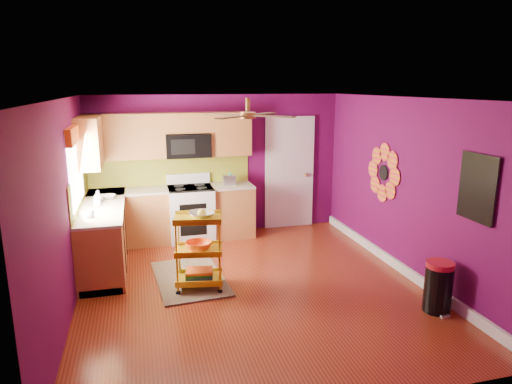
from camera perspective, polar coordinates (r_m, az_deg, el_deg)
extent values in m
plane|color=maroon|center=(6.30, -0.50, -11.75)|extent=(5.00, 5.00, 0.00)
cube|color=#560947|center=(8.27, -4.78, 3.39)|extent=(4.50, 0.04, 2.50)
cube|color=#560947|center=(3.62, 9.37, -9.85)|extent=(4.50, 0.04, 2.50)
cube|color=#560947|center=(5.77, -22.74, -1.95)|extent=(0.04, 5.00, 2.50)
cube|color=#560947|center=(6.77, 18.26, 0.56)|extent=(0.04, 5.00, 2.50)
cube|color=silver|center=(5.71, -0.55, 11.64)|extent=(4.50, 5.00, 0.04)
cube|color=white|center=(7.10, 17.37, -8.79)|extent=(0.05, 4.90, 0.14)
cube|color=#955628|center=(7.25, -18.43, -5.21)|extent=(0.60, 2.30, 0.90)
cube|color=#955628|center=(8.06, -10.26, -2.88)|extent=(2.80, 0.60, 0.90)
cube|color=beige|center=(7.12, -18.70, -1.61)|extent=(0.63, 2.30, 0.04)
cube|color=beige|center=(7.94, -10.40, 0.38)|extent=(2.80, 0.63, 0.04)
cube|color=black|center=(7.38, -18.20, -8.16)|extent=(0.54, 2.30, 0.10)
cube|color=black|center=(8.18, -10.15, -5.58)|extent=(2.80, 0.54, 0.10)
cube|color=white|center=(8.05, -8.12, -2.74)|extent=(0.76, 0.66, 0.92)
cube|color=black|center=(7.94, -8.23, 0.49)|extent=(0.76, 0.62, 0.03)
cube|color=white|center=(8.19, -8.48, 1.69)|extent=(0.76, 0.06, 0.18)
cube|color=black|center=(7.75, -7.83, -3.45)|extent=(0.45, 0.02, 0.55)
cube|color=#955628|center=(7.91, -16.13, 6.67)|extent=(1.32, 0.33, 0.75)
cube|color=#955628|center=(8.07, -3.31, 7.29)|extent=(0.72, 0.33, 0.75)
cube|color=#955628|center=(7.94, -8.63, 8.55)|extent=(0.76, 0.33, 0.34)
cube|color=#955628|center=(7.46, -20.02, 6.03)|extent=(0.33, 1.30, 0.75)
cube|color=black|center=(7.94, -8.51, 5.80)|extent=(0.76, 0.38, 0.40)
cube|color=olive|center=(8.17, -10.64, 2.69)|extent=(2.80, 0.01, 0.51)
cube|color=olive|center=(7.09, -21.20, 0.41)|extent=(0.01, 2.30, 0.51)
cube|color=white|center=(6.73, -21.63, 2.81)|extent=(0.03, 1.20, 1.00)
cube|color=orange|center=(6.66, -21.72, 6.80)|extent=(0.08, 1.35, 0.22)
cube|color=white|center=(8.62, 4.16, 2.28)|extent=(0.85, 0.04, 2.05)
cube|color=white|center=(8.60, 4.20, 2.26)|extent=(0.95, 0.02, 2.15)
sphere|color=#BF8C3F|center=(8.68, 6.27, 2.15)|extent=(0.07, 0.07, 0.07)
cylinder|color=black|center=(7.24, 15.64, 2.33)|extent=(0.01, 0.24, 0.24)
cube|color=#19A79C|center=(5.61, 26.00, 0.47)|extent=(0.03, 0.52, 0.72)
cube|color=black|center=(5.60, 25.89, 0.46)|extent=(0.01, 0.56, 0.76)
cylinder|color=#BF8C3F|center=(5.90, -1.03, 10.91)|extent=(0.06, 0.06, 0.16)
cylinder|color=#BF8C3F|center=(5.91, -1.02, 9.56)|extent=(0.20, 0.20, 0.08)
cube|color=#4C2D19|center=(6.24, 0.82, 9.75)|extent=(0.47, 0.47, 0.01)
cube|color=#4C2D19|center=(6.12, -4.11, 9.65)|extent=(0.47, 0.47, 0.01)
cube|color=#4C2D19|center=(5.59, -3.08, 9.33)|extent=(0.47, 0.47, 0.01)
cube|color=#4C2D19|center=(5.72, 2.28, 9.43)|extent=(0.47, 0.47, 0.01)
cube|color=black|center=(6.58, -8.29, -10.62)|extent=(1.02, 1.55, 0.02)
cylinder|color=gold|center=(5.94, -9.89, -8.12)|extent=(0.03, 0.03, 0.94)
cylinder|color=gold|center=(5.92, -4.59, -8.05)|extent=(0.03, 0.03, 0.94)
cylinder|color=gold|center=(6.29, -9.60, -6.87)|extent=(0.03, 0.03, 0.94)
cylinder|color=gold|center=(6.27, -4.62, -6.80)|extent=(0.03, 0.03, 0.94)
sphere|color=black|center=(6.13, -9.71, -12.32)|extent=(0.07, 0.07, 0.07)
sphere|color=black|center=(6.11, -4.51, -12.27)|extent=(0.07, 0.07, 0.07)
sphere|color=black|center=(6.47, -9.44, -10.88)|extent=(0.07, 0.07, 0.07)
sphere|color=black|center=(6.45, -4.53, -10.83)|extent=(0.07, 0.07, 0.07)
cube|color=gold|center=(5.96, -7.30, -3.40)|extent=(0.68, 0.54, 0.03)
cube|color=gold|center=(6.09, -7.18, -7.30)|extent=(0.68, 0.54, 0.03)
cube|color=gold|center=(6.24, -7.08, -10.74)|extent=(0.68, 0.54, 0.03)
imported|color=beige|center=(5.94, -6.78, -2.86)|extent=(0.39, 0.39, 0.08)
sphere|color=yellow|center=(5.93, -6.79, -2.63)|extent=(0.11, 0.11, 0.11)
imported|color=orange|center=(6.07, -7.20, -6.68)|extent=(0.40, 0.40, 0.11)
cube|color=navy|center=(6.23, -7.09, -10.41)|extent=(0.40, 0.32, 0.04)
cube|color=#267233|center=(6.21, -7.10, -10.06)|extent=(0.40, 0.32, 0.04)
cube|color=orange|center=(6.20, -7.11, -9.75)|extent=(0.40, 0.32, 0.03)
cylinder|color=black|center=(5.98, 21.79, -11.22)|extent=(0.35, 0.35, 0.56)
cylinder|color=#B21926|center=(5.86, 22.05, -8.42)|extent=(0.33, 0.33, 0.07)
cube|color=beige|center=(5.97, 22.51, -14.13)|extent=(0.12, 0.06, 0.03)
cylinder|color=#169EA5|center=(8.07, -3.26, 1.50)|extent=(0.18, 0.18, 0.16)
sphere|color=#169EA5|center=(8.05, -3.27, 2.20)|extent=(0.06, 0.06, 0.06)
cube|color=beige|center=(8.02, -3.40, 1.50)|extent=(0.22, 0.15, 0.18)
imported|color=#EA3F72|center=(7.03, -19.27, -0.84)|extent=(0.09, 0.09, 0.20)
imported|color=white|center=(7.24, -19.12, -0.50)|extent=(0.14, 0.14, 0.18)
imported|color=white|center=(7.42, -18.04, -0.58)|extent=(0.24, 0.24, 0.06)
imported|color=white|center=(6.45, -20.14, -2.56)|extent=(0.14, 0.14, 0.11)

